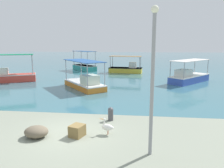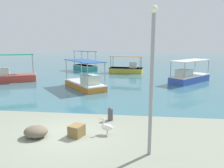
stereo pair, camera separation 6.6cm
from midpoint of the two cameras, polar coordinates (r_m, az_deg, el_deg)
ground at (r=11.01m, az=-11.69°, el=-12.52°), size 120.00×120.00×0.00m
harbor_water at (r=57.84m, az=3.30°, el=6.46°), size 110.00×90.00×0.00m
fishing_boat_outer at (r=26.87m, az=-24.78°, el=1.95°), size 5.04×3.45×3.03m
fishing_boat_far_right at (r=25.38m, az=19.30°, el=1.79°), size 5.18×5.50×2.44m
fishing_boat_far_left at (r=20.95m, az=-7.13°, el=0.42°), size 4.99×5.52×2.64m
fishing_boat_near_right at (r=34.83m, az=-7.29°, el=4.53°), size 4.50×4.48×3.01m
fishing_boat_near_left at (r=31.89m, az=3.70°, el=4.04°), size 4.94×2.30×2.40m
pelican at (r=10.55m, az=-1.43°, el=-11.14°), size 0.80×0.42×0.80m
lamp_post at (r=8.14m, az=10.34°, el=2.40°), size 0.28×0.28×5.59m
mooring_bollard at (r=12.34m, az=-0.51°, el=-7.69°), size 0.31×0.31×0.76m
net_pile at (r=10.88m, az=-19.33°, el=-11.69°), size 1.10×0.94×0.54m
cargo_crate at (r=10.53m, az=-9.27°, el=-11.94°), size 0.77×0.81×0.54m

